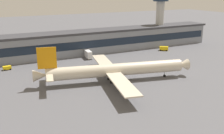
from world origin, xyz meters
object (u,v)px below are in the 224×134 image
crew_van (164,48)px  baggage_tug (7,68)px  catering_truck (88,54)px  control_tower (160,12)px  airliner (114,70)px

crew_van → baggage_tug: 90.47m
catering_truck → crew_van: bearing=-4.1°
control_tower → airliner: bearing=-139.2°
control_tower → catering_truck: (-58.16, -14.86, -19.11)m
airliner → crew_van: size_ratio=11.79×
crew_van → catering_truck: 48.57m
airliner → catering_truck: bearing=82.8°
control_tower → baggage_tug: 103.70m
baggage_tug → control_tower: bearing=9.9°
crew_van → baggage_tug: bearing=179.4°
baggage_tug → catering_truck: bearing=3.5°
airliner → crew_van: 64.65m
airliner → catering_truck: airliner is taller
airliner → baggage_tug: size_ratio=16.78×
crew_van → catering_truck: catering_truck is taller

